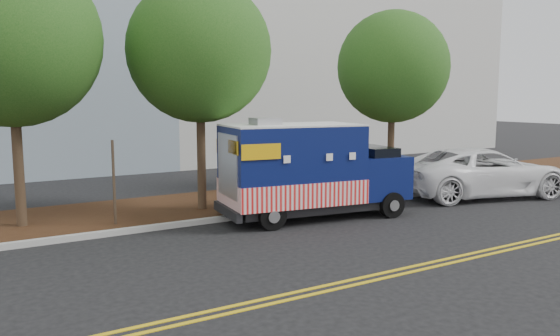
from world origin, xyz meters
TOP-DOWN VIEW (x-y plane):
  - ground at (0.00, 0.00)m, footprint 120.00×120.00m
  - curb at (0.00, 1.40)m, footprint 120.00×0.18m
  - mulch_strip at (0.00, 3.50)m, footprint 120.00×4.00m
  - centerline_near at (0.00, -4.45)m, footprint 120.00×0.10m
  - centerline_far at (0.00, -4.70)m, footprint 120.00×0.10m
  - tree_a at (-5.79, 3.11)m, footprint 4.50×4.50m
  - tree_b at (-0.84, 2.70)m, footprint 4.22×4.22m
  - tree_c at (7.32, 3.33)m, footprint 4.24×4.24m
  - sign_post at (-3.64, 1.98)m, footprint 0.06×0.06m
  - food_truck at (1.51, 0.51)m, footprint 5.80×2.80m
  - white_car at (8.82, 0.24)m, footprint 6.71×4.39m

SIDE VIEW (x-z plane):
  - ground at x=0.00m, z-range 0.00..0.00m
  - centerline_near at x=0.00m, z-range 0.00..0.01m
  - centerline_far at x=0.00m, z-range 0.00..0.01m
  - curb at x=0.00m, z-range 0.00..0.15m
  - mulch_strip at x=0.00m, z-range 0.00..0.15m
  - white_car at x=8.82m, z-range 0.00..1.72m
  - sign_post at x=-3.64m, z-range 0.00..2.40m
  - food_truck at x=1.51m, z-range -0.14..2.80m
  - tree_c at x=7.32m, z-range 1.25..8.01m
  - tree_b at x=-0.84m, z-range 1.36..8.33m
  - tree_a at x=-5.79m, z-range 1.36..8.59m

